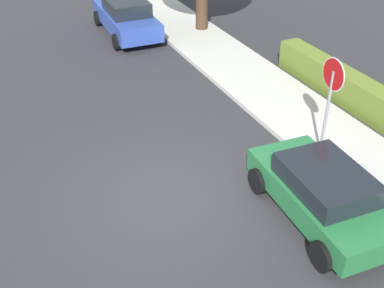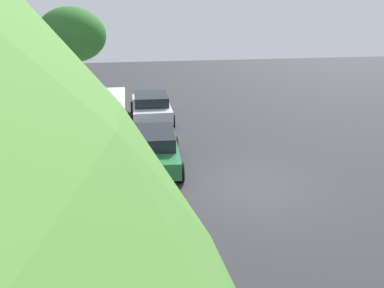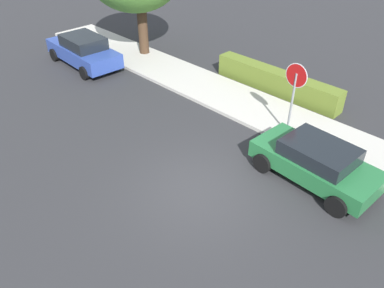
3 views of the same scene
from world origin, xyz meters
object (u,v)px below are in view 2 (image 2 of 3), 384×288
Objects in this scene: parked_car_silver at (151,106)px; parked_car_green at (153,148)px; stop_sign at (102,134)px; fire_hydrant at (111,164)px; street_tree_near_corner at (72,36)px.

parked_car_green is at bearing 176.87° from parked_car_silver.
stop_sign is 2.77m from parked_car_green.
parked_car_green is at bearing -74.63° from fire_hydrant.
parked_car_silver is (7.81, -1.85, -1.23)m from stop_sign.
parked_car_silver is at bearing -3.13° from parked_car_green.
stop_sign is at bearing 166.70° from parked_car_silver.
parked_car_silver is 0.78× the size of street_tree_near_corner.
stop_sign reaches higher than parked_car_silver.
stop_sign is at bearing -169.06° from street_tree_near_corner.
stop_sign is 0.52× the size of street_tree_near_corner.
parked_car_green is 5.46× the size of fire_hydrant.
parked_car_green reaches higher than fire_hydrant.
street_tree_near_corner is (8.76, 1.69, 2.10)m from stop_sign.
street_tree_near_corner is (0.95, 3.54, 3.34)m from parked_car_silver.
parked_car_green is 0.93× the size of parked_car_silver.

